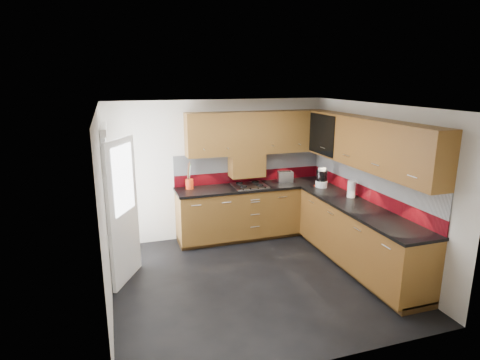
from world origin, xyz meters
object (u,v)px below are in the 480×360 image
object	(u,v)px
toaster	(285,177)
utensil_pot	(189,183)
gas_hob	(250,185)
food_processor	(322,178)

from	to	relation	value
toaster	utensil_pot	bearing A→B (deg)	177.67
gas_hob	toaster	xyz separation A→B (m)	(0.71, 0.10, 0.08)
utensil_pot	food_processor	bearing A→B (deg)	-15.22
gas_hob	utensil_pot	distance (m)	1.03
gas_hob	utensil_pot	world-z (taller)	utensil_pot
food_processor	toaster	bearing A→B (deg)	130.37
toaster	food_processor	distance (m)	0.68
utensil_pot	food_processor	distance (m)	2.24
utensil_pot	food_processor	xyz separation A→B (m)	(2.16, -0.59, 0.05)
utensil_pot	food_processor	world-z (taller)	utensil_pot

